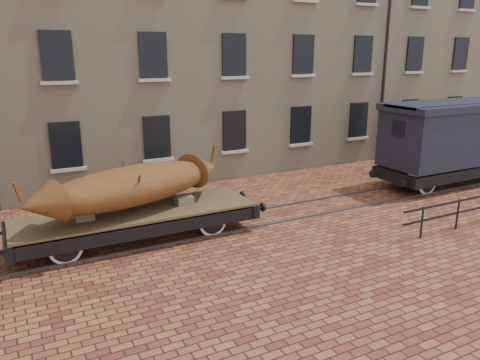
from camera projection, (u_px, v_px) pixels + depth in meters
name	position (u px, v px, depth m)	size (l,w,h in m)	color
ground	(273.00, 216.00, 16.32)	(90.00, 90.00, 0.00)	brown
warehouse_cream	(225.00, 22.00, 24.32)	(40.00, 10.19, 14.00)	beige
rail_track	(273.00, 215.00, 16.32)	(30.00, 1.52, 0.06)	#59595E
flatcar_wagon	(137.00, 217.00, 14.00)	(7.96, 2.16, 1.20)	brown
iron_boat	(132.00, 185.00, 13.70)	(6.45, 3.30, 1.56)	brown
goods_van	(450.00, 133.00, 19.55)	(6.83, 2.49, 3.53)	black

